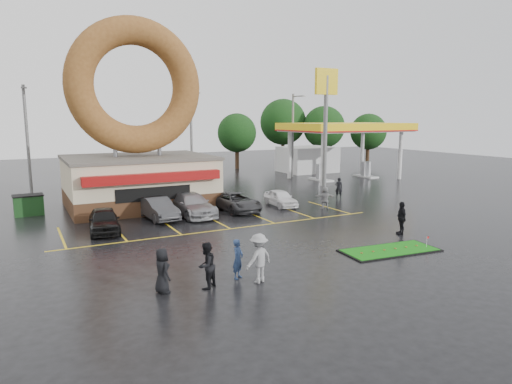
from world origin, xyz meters
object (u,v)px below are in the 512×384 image
person_cameraman (401,218)px  dumpster (29,205)px  shell_sign (326,107)px  car_white (281,198)px  streetlight_right (293,133)px  gas_station (328,143)px  car_black (104,220)px  putting_green (390,250)px  streetlight_left (27,139)px  car_grey (236,202)px  car_dgrey (158,208)px  car_silver (192,205)px  streetlight_mid (192,136)px  donut_shop (138,146)px  person_blue (238,259)px

person_cameraman → dumpster: (-18.34, 15.41, -0.28)m
shell_sign → car_white: size_ratio=2.97×
streetlight_right → person_cameraman: streetlight_right is taller
gas_station → car_black: bearing=-150.9°
putting_green → streetlight_left: bearing=121.8°
gas_station → streetlight_right: 4.26m
car_grey → dumpster: (-12.91, 5.23, -0.00)m
car_grey → person_cameraman: person_cameraman is taller
shell_sign → car_dgrey: shell_sign is taller
car_silver → putting_green: car_silver is taller
car_silver → car_white: size_ratio=1.42×
gas_station → streetlight_right: bearing=166.3°
car_white → putting_green: bearing=-90.9°
streetlight_mid → dumpster: (-14.39, -7.68, -4.13)m
car_black → donut_shop: bearing=68.5°
streetlight_left → streetlight_mid: (14.00, 1.00, 0.00)m
car_black → putting_green: size_ratio=0.80×
car_dgrey → streetlight_mid: bearing=55.6°
streetlight_left → car_silver: 15.62m
person_cameraman → dumpster: 23.96m
donut_shop → shell_sign: donut_shop is taller
streetlight_left → person_cameraman: 28.73m
putting_green → car_black: bearing=138.4°
streetlight_right → person_cameraman: size_ratio=4.85×
donut_shop → person_blue: bearing=-90.7°
streetlight_mid → car_dgrey: 15.32m
car_dgrey → person_blue: size_ratio=2.60×
shell_sign → dumpster: size_ratio=5.89×
gas_station → dumpster: size_ratio=7.58×
donut_shop → car_dgrey: bearing=-90.7°
streetlight_mid → streetlight_right: bearing=4.8°
streetlight_right → car_dgrey: bearing=-143.8°
donut_shop → shell_sign: (16.00, -0.97, 2.91)m
shell_sign → dumpster: bearing=177.0°
gas_station → car_silver: bearing=-148.0°
gas_station → streetlight_left: (-30.00, -1.02, 1.08)m
streetlight_mid → car_black: (-10.70, -14.85, -4.09)m
car_silver → person_cameraman: size_ratio=2.73×
donut_shop → car_black: 8.70m
car_white → streetlight_left: bearing=147.8°
donut_shop → dumpster: size_ratio=7.50×
donut_shop → putting_green: bearing=-65.1°
car_black → streetlight_mid: bearing=60.9°
donut_shop → streetlight_mid: 10.59m
streetlight_mid → car_dgrey: bearing=-118.6°
car_silver → car_grey: 3.26m
donut_shop → gas_station: size_ratio=0.99×
gas_station → person_cameraman: size_ratio=7.36×
streetlight_mid → person_cameraman: size_ratio=4.85×
car_dgrey → putting_green: car_dgrey is taller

